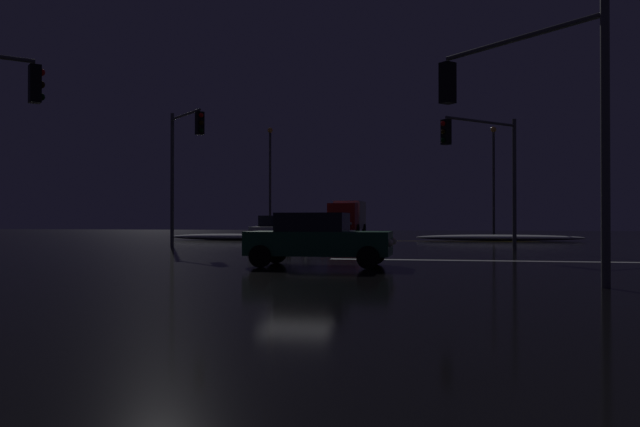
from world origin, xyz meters
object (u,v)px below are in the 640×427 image
object	(u,v)px
traffic_signal_nw	(183,153)
streetlamp_right_far	(494,173)
sedan_silver	(300,229)
traffic_signal_ne	(486,157)
sedan_white	(278,231)
traffic_signal_se	(525,102)
box_truck	(348,216)
sedan_green_crossing	(318,239)
sedan_red	(317,228)
sedan_black	(331,227)
streetlamp_left_far	(270,174)

from	to	relation	value
traffic_signal_nw	streetlamp_right_far	bearing A→B (deg)	53.72
sedan_silver	traffic_signal_ne	world-z (taller)	traffic_signal_ne
traffic_signal_ne	streetlamp_right_far	size ratio (longest dim) A/B	0.69
streetlamp_right_far	traffic_signal_ne	bearing A→B (deg)	-95.19
sedan_white	traffic_signal_se	bearing A→B (deg)	-58.69
sedan_silver	streetlamp_right_far	world-z (taller)	streetlamp_right_far
box_truck	sedan_green_crossing	xyz separation A→B (m)	(4.88, -39.63, -0.91)
sedan_white	sedan_red	size ratio (longest dim) A/B	1.00
traffic_signal_se	traffic_signal_ne	size ratio (longest dim) A/B	0.98
streetlamp_right_far	sedan_green_crossing	bearing A→B (deg)	-102.91
sedan_red	traffic_signal_ne	distance (m)	19.20
sedan_red	traffic_signal_ne	xyz separation A→B (m)	(10.62, -15.64, 3.32)
sedan_red	sedan_black	bearing A→B (deg)	89.94
sedan_silver	traffic_signal_ne	bearing A→B (deg)	-40.73
traffic_signal_nw	traffic_signal_se	bearing A→B (deg)	-45.00
box_truck	traffic_signal_se	world-z (taller)	traffic_signal_se
sedan_white	traffic_signal_se	distance (m)	19.65
sedan_green_crossing	traffic_signal_ne	world-z (taller)	traffic_signal_ne
streetlamp_left_far	box_truck	bearing A→B (deg)	50.63
sedan_green_crossing	sedan_red	bearing A→B (deg)	101.19
sedan_black	traffic_signal_ne	bearing A→B (deg)	-63.85
sedan_black	sedan_green_crossing	distance (m)	32.33
streetlamp_right_far	streetlamp_left_far	size ratio (longest dim) A/B	0.95
box_truck	sedan_green_crossing	world-z (taller)	box_truck
sedan_silver	sedan_black	bearing A→B (deg)	91.27
box_truck	streetlamp_right_far	world-z (taller)	streetlamp_right_far
streetlamp_right_far	sedan_white	bearing A→B (deg)	-121.45
sedan_black	streetlamp_left_far	size ratio (longest dim) A/B	0.48
sedan_green_crossing	traffic_signal_se	bearing A→B (deg)	-33.01
traffic_signal_ne	sedan_silver	bearing A→B (deg)	139.27
sedan_red	sedan_green_crossing	bearing A→B (deg)	-78.81
sedan_silver	streetlamp_right_far	xyz separation A→B (m)	(12.38, 13.65, 4.18)
sedan_red	streetlamp_left_far	distance (m)	9.75
streetlamp_left_far	sedan_silver	bearing A→B (deg)	-67.71
box_truck	sedan_green_crossing	bearing A→B (deg)	-82.97
sedan_white	sedan_green_crossing	xyz separation A→B (m)	(4.61, -13.01, 0.00)
sedan_red	box_truck	world-z (taller)	box_truck
traffic_signal_ne	sedan_green_crossing	bearing A→B (deg)	-118.02
traffic_signal_nw	streetlamp_right_far	xyz separation A→B (m)	(16.29, 22.19, 0.40)
box_truck	traffic_signal_ne	distance (m)	31.19
box_truck	traffic_signal_nw	xyz separation A→B (m)	(-3.87, -28.96, 2.87)
traffic_signal_se	traffic_signal_nw	xyz separation A→B (m)	(-14.22, 14.22, 0.54)
traffic_signal_se	sedan_black	bearing A→B (deg)	106.62
box_truck	sedan_silver	bearing A→B (deg)	-89.89
sedan_black	traffic_signal_nw	world-z (taller)	traffic_signal_nw
traffic_signal_ne	streetlamp_left_far	distance (m)	27.62
sedan_white	sedan_green_crossing	world-z (taller)	same
traffic_signal_se	streetlamp_left_far	bearing A→B (deg)	113.60
sedan_silver	traffic_signal_se	world-z (taller)	traffic_signal_se
sedan_black	sedan_red	bearing A→B (deg)	-90.06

